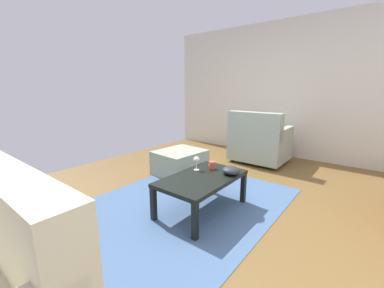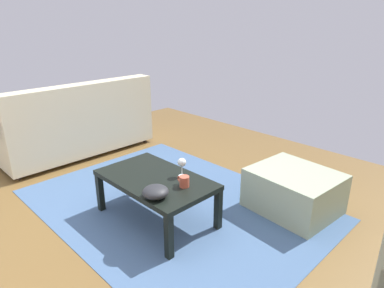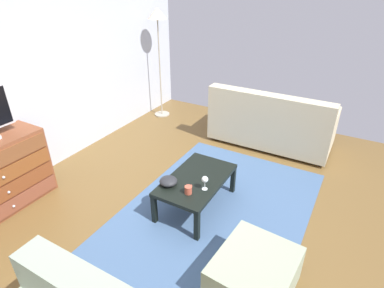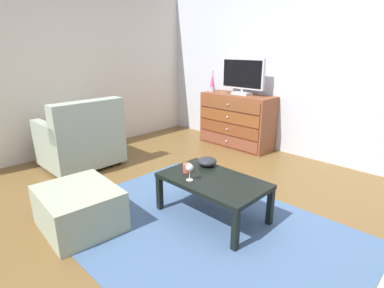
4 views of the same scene
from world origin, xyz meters
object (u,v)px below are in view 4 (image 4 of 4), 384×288
armchair (82,140)px  ottoman (79,208)px  dresser (237,121)px  coffee_table (213,183)px  mug (187,168)px  wine_glass (190,168)px  bowl_decorative (207,162)px  lava_lamp (212,83)px  tv (243,76)px

armchair → ottoman: armchair is taller
dresser → armchair: bearing=-113.0°
coffee_table → mug: 0.29m
dresser → wine_glass: (1.00, -2.07, 0.09)m
mug → bowl_decorative: 0.26m
coffee_table → bowl_decorative: bearing=141.1°
dresser → bowl_decorative: 1.92m
mug → coffee_table: bearing=12.1°
coffee_table → bowl_decorative: (-0.25, 0.20, 0.09)m
dresser → mug: bearing=-66.4°
lava_lamp → wine_glass: (1.49, -2.03, -0.47)m
tv → ottoman: (0.35, -2.87, -0.93)m
wine_glass → ottoman: (-0.60, -0.77, -0.32)m
bowl_decorative → tv: bearing=115.6°
tv → mug: (0.80, -1.99, -0.69)m
bowl_decorative → ottoman: (-0.48, -1.15, -0.25)m
bowl_decorative → dresser: bearing=117.4°
tv → coffee_table: size_ratio=0.76×
armchair → bowl_decorative: bearing=13.9°
coffee_table → ottoman: size_ratio=1.38×
dresser → lava_lamp: size_ratio=3.53×
mug → dresser: bearing=113.6°
coffee_table → wine_glass: wine_glass is taller
mug → ottoman: (-0.45, -0.89, -0.25)m
dresser → mug: (0.86, -1.96, 0.01)m
coffee_table → wine_glass: bearing=-127.0°
tv → wine_glass: bearing=-65.7°
tv → ottoman: 3.04m
wine_glass → ottoman: size_ratio=0.22×
tv → mug: 2.25m
ottoman → wine_glass: bearing=52.4°
tv → ottoman: tv is taller
wine_glass → bowl_decorative: wine_glass is taller
lava_lamp → wine_glass: 2.56m
wine_glass → tv: bearing=114.3°
tv → bowl_decorative: (0.83, -1.72, -0.69)m
coffee_table → ottoman: 1.20m
lava_lamp → bowl_decorative: 2.22m
mug → bowl_decorative: (0.02, 0.26, 0.00)m
lava_lamp → coffee_table: bearing=-49.0°
coffee_table → ottoman: coffee_table is taller
bowl_decorative → mug: bearing=-95.3°
lava_lamp → bowl_decorative: lava_lamp is taller
lava_lamp → wine_glass: size_ratio=2.10×
coffee_table → bowl_decorative: size_ratio=5.07×
bowl_decorative → armchair: bearing=-166.1°
dresser → bowl_decorative: bearing=-62.6°
wine_glass → coffee_table: bearing=53.0°
armchair → coffee_table: bearing=6.7°
dresser → ottoman: bearing=-81.9°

